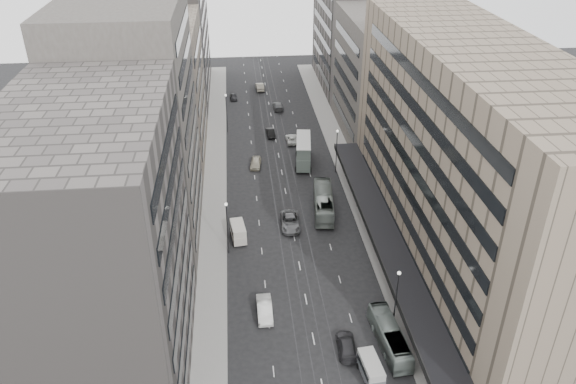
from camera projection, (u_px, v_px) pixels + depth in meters
name	position (u px, v px, depth m)	size (l,w,h in m)	color
ground	(307.00, 304.00, 70.60)	(220.00, 220.00, 0.00)	black
sidewalk_right	(345.00, 165.00, 103.98)	(4.00, 125.00, 0.15)	gray
sidewalk_left	(215.00, 171.00, 101.95)	(4.00, 125.00, 0.15)	gray
department_store	(467.00, 162.00, 71.91)	(19.20, 60.00, 30.00)	#7E6F5C
building_right_mid	(382.00, 77.00, 111.40)	(15.00, 28.00, 24.00)	#48443E
building_right_far	(353.00, 30.00, 136.33)	(15.00, 32.00, 28.00)	#5D5854
building_left_a	(100.00, 255.00, 54.43)	(15.00, 28.00, 30.00)	#5D5854
building_left_b	(136.00, 127.00, 76.77)	(15.00, 26.00, 34.00)	#48443E
building_left_c	(159.00, 92.00, 102.33)	(15.00, 28.00, 25.00)	gray
building_left_d	(173.00, 37.00, 130.11)	(15.00, 38.00, 28.00)	#5D5854
lamp_right_near	(397.00, 293.00, 64.52)	(0.44, 0.44, 8.32)	#262628
lamp_right_far	(337.00, 146.00, 99.08)	(0.44, 0.44, 8.32)	#262628
lamp_left_near	(227.00, 222.00, 77.57)	(0.44, 0.44, 8.32)	#262628
lamp_left_far	(226.00, 109.00, 114.73)	(0.44, 0.44, 8.32)	#262628
bus_near	(390.00, 337.00, 63.79)	(2.31, 9.88, 2.75)	gray
bus_far	(324.00, 202.00, 89.23)	(2.81, 12.00, 3.34)	gray
double_decker	(303.00, 151.00, 103.27)	(3.69, 9.34, 4.98)	slate
vw_microbus	(371.00, 368.00, 59.80)	(2.36, 4.52, 2.35)	#55595C
panel_van	(238.00, 232.00, 82.26)	(2.50, 4.41, 2.65)	beige
sedan_1	(265.00, 309.00, 68.58)	(1.80, 5.16, 1.70)	white
sedan_2	(290.00, 222.00, 85.69)	(2.86, 6.20, 1.72)	slate
sedan_3	(347.00, 345.00, 63.51)	(2.07, 5.09, 1.48)	#28272A
sedan_4	(256.00, 163.00, 103.26)	(1.88, 4.68, 1.60)	#AAA38D
sedan_5	(270.00, 133.00, 115.22)	(1.51, 4.33, 1.43)	black
sedan_6	(292.00, 139.00, 112.66)	(2.32, 5.03, 1.40)	silver
sedan_7	(278.00, 106.00, 128.48)	(2.12, 5.21, 1.51)	#59595B
sedan_8	(234.00, 97.00, 133.89)	(1.59, 3.95, 1.35)	#252527
sedan_9	(260.00, 87.00, 139.72)	(1.81, 5.19, 1.71)	#AEA590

